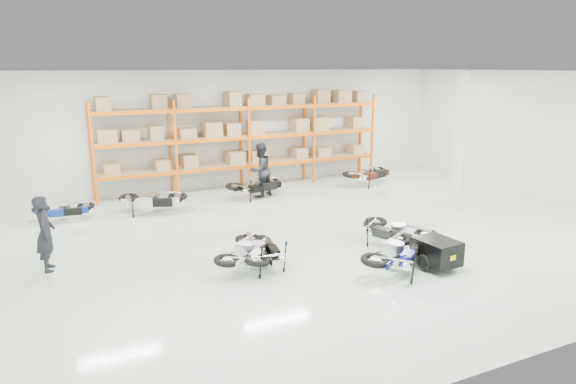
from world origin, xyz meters
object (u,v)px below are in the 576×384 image
moto_back_b (152,196)px  person_back (260,170)px  moto_touring_right (395,226)px  trailer (436,252)px  moto_blue_centre (398,247)px  moto_back_a (63,207)px  moto_back_d (369,170)px  moto_silver_left (248,246)px  moto_black_far_left (261,245)px  person_left (45,234)px  moto_back_c (256,182)px

moto_back_b → person_back: 4.06m
moto_touring_right → trailer: 1.61m
moto_blue_centre → moto_back_b: moto_blue_centre is taller
trailer → person_back: person_back is taller
moto_blue_centre → moto_back_a: bearing=6.7°
moto_touring_right → moto_back_a: bearing=121.4°
moto_back_b → moto_back_d: moto_back_d is taller
moto_blue_centre → person_back: (-0.19, 7.87, 0.39)m
moto_silver_left → moto_back_a: 7.05m
moto_blue_centre → moto_back_a: (-6.84, 7.59, -0.13)m
moto_silver_left → moto_back_b: moto_back_b is taller
moto_blue_centre → moto_black_far_left: 3.20m
moto_blue_centre → moto_touring_right: moto_blue_centre is taller
moto_touring_right → person_left: person_left is taller
moto_back_c → moto_back_d: 4.84m
moto_back_c → person_left: (-6.94, -4.21, 0.33)m
moto_silver_left → person_left: bearing=17.9°
moto_back_a → person_left: bearing=-178.6°
person_left → person_back: bearing=-55.1°
moto_back_d → moto_silver_left: bearing=115.3°
moto_silver_left → person_back: bearing=-72.6°
moto_back_d → moto_back_b: bearing=78.9°
moto_blue_centre → trailer: 1.00m
trailer → moto_back_c: 8.12m
moto_back_c → person_back: (0.20, 0.11, 0.42)m
moto_back_a → person_left: (-0.49, -4.03, 0.42)m
moto_black_far_left → moto_back_c: size_ratio=0.94×
trailer → moto_back_b: bearing=119.3°
moto_blue_centre → moto_silver_left: bearing=26.5°
moto_back_a → person_back: 6.68m
moto_silver_left → person_back: size_ratio=0.90×
trailer → moto_back_c: size_ratio=0.90×
moto_back_a → moto_back_c: 6.45m
moto_black_far_left → moto_back_d: 9.46m
moto_black_far_left → person_back: 6.77m
moto_blue_centre → person_back: person_back is taller
moto_back_a → moto_touring_right: bearing=-120.4°
trailer → person_left: (-8.28, 3.80, 0.49)m
moto_silver_left → trailer: moto_silver_left is taller
moto_touring_right → trailer: bearing=-109.9°
trailer → moto_blue_centre: bearing=160.6°
moto_back_a → moto_back_d: (11.29, 0.17, 0.11)m
moto_back_d → person_back: (-4.64, 0.12, 0.40)m
moto_blue_centre → trailer: moto_blue_centre is taller
moto_black_far_left → moto_back_c: 6.58m
moto_back_a → moto_back_b: moto_back_b is taller
moto_black_far_left → moto_back_c: bearing=-99.6°
moto_black_far_left → moto_back_b: size_ratio=0.92×
moto_back_d → person_left: 12.51m
moto_silver_left → moto_back_d: 9.69m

